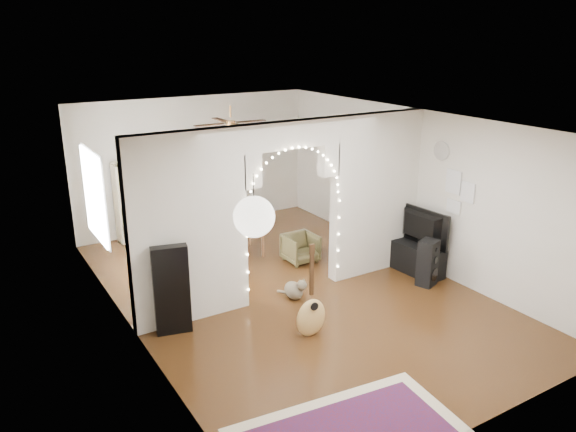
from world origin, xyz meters
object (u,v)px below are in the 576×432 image
dining_chair_right (301,248)px  bookcase (155,199)px  acoustic_guitar (311,303)px  media_console (416,258)px  floor_speaker (428,263)px  dining_chair_left (201,255)px  dining_table (229,220)px

dining_chair_right → bookcase: bearing=123.7°
acoustic_guitar → media_console: acoustic_guitar is taller
media_console → floor_speaker: bearing=-117.5°
media_console → dining_chair_left: (-3.05, 2.06, -0.01)m
dining_table → acoustic_guitar: bearing=-90.6°
media_console → dining_table: size_ratio=0.79×
media_console → bookcase: (-3.17, 3.99, 0.54)m
acoustic_guitar → dining_table: size_ratio=0.89×
floor_speaker → dining_table: 3.56m
bookcase → dining_chair_right: bookcase is taller
acoustic_guitar → bookcase: size_ratio=0.71×
acoustic_guitar → floor_speaker: acoustic_guitar is taller
floor_speaker → media_console: floor_speaker is taller
dining_table → dining_chair_right: size_ratio=2.27×
floor_speaker → bookcase: bearing=103.7°
dining_table → dining_chair_right: dining_table is taller
dining_chair_left → bookcase: bearing=85.7°
media_console → dining_chair_left: 3.68m
acoustic_guitar → dining_table: (0.32, 3.15, 0.19)m
acoustic_guitar → dining_table: bearing=84.6°
bookcase → floor_speaker: bearing=-36.8°
acoustic_guitar → dining_chair_right: size_ratio=2.01×
acoustic_guitar → dining_chair_right: acoustic_guitar is taller
acoustic_guitar → media_console: size_ratio=1.12×
dining_table → dining_chair_left: size_ratio=2.36×
bookcase → dining_chair_left: bearing=-66.9°
dining_table → dining_chair_left: bearing=-152.8°
dining_chair_left → acoustic_guitar: bearing=-90.8°
floor_speaker → dining_chair_left: size_ratio=1.43×
dining_table → dining_chair_right: bearing=-38.4°
bookcase → dining_chair_left: bookcase is taller
floor_speaker → dining_chair_right: 2.25m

